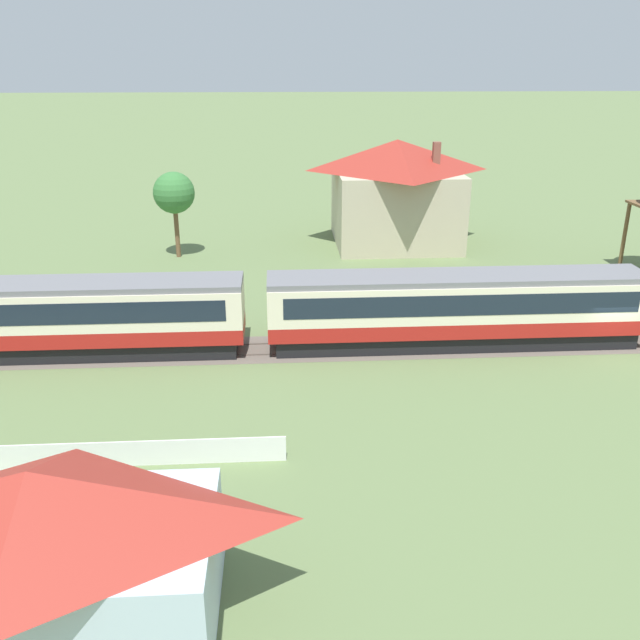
# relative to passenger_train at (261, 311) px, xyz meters

# --- Properties ---
(ground_plane) EXTENTS (600.00, 600.00, 0.00)m
(ground_plane) POSITION_rel_passenger_train_xyz_m (18.28, -1.10, -2.20)
(ground_plane) COLOR #607547
(passenger_train) EXTENTS (83.48, 3.00, 3.96)m
(passenger_train) POSITION_rel_passenger_train_xyz_m (0.00, 0.00, 0.00)
(passenger_train) COLOR #AD1E19
(passenger_train) RESTS_ON ground_plane
(railway_track) EXTENTS (132.30, 3.60, 0.04)m
(railway_track) POSITION_rel_passenger_train_xyz_m (-4.28, 0.00, -2.19)
(railway_track) COLOR #665B51
(railway_track) RESTS_ON ground_plane
(station_house_red_roof) EXTENTS (10.50, 10.47, 8.43)m
(station_house_red_roof) POSITION_rel_passenger_train_xyz_m (10.65, 21.71, 2.16)
(station_house_red_roof) COLOR #BCB293
(station_house_red_roof) RESTS_ON ground_plane
(cottage_red_roof) EXTENTS (9.83, 5.49, 4.79)m
(cottage_red_roof) POSITION_rel_passenger_train_xyz_m (-5.44, -18.24, 0.29)
(cottage_red_roof) COLOR silver
(cottage_red_roof) RESTS_ON ground_plane
(yard_tree_1) EXTENTS (3.12, 3.12, 6.55)m
(yard_tree_1) POSITION_rel_passenger_train_xyz_m (-6.78, 18.52, 2.74)
(yard_tree_1) COLOR brown
(yard_tree_1) RESTS_ON ground_plane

